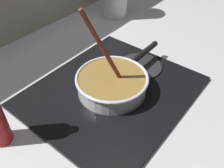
{
  "coord_description": "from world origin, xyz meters",
  "views": [
    {
      "loc": [
        -0.47,
        -0.17,
        0.59
      ],
      "look_at": [
        0.02,
        0.22,
        0.04
      ],
      "focal_mm": 39.36,
      "sensor_mm": 36.0,
      "label": 1
    }
  ],
  "objects": [
    {
      "name": "cooking_pan",
      "position": [
        0.02,
        0.22,
        0.05
      ],
      "size": [
        0.4,
        0.25,
        0.31
      ],
      "color": "silver",
      "rests_on": "hob_plate"
    },
    {
      "name": "spare_burner",
      "position": [
        0.2,
        0.22,
        0.01
      ],
      "size": [
        0.17,
        0.17,
        0.01
      ],
      "primitive_type": "cylinder",
      "color": "#262628",
      "rests_on": "hob_plate"
    },
    {
      "name": "ground",
      "position": [
        0.0,
        0.0,
        -0.02
      ],
      "size": [
        2.4,
        1.6,
        0.04
      ],
      "primitive_type": "cube",
      "color": "#B7B7BC"
    },
    {
      "name": "hob_plate",
      "position": [
        0.02,
        0.22,
        0.01
      ],
      "size": [
        0.56,
        0.48,
        0.01
      ],
      "primitive_type": "cube",
      "color": "black",
      "rests_on": "ground"
    },
    {
      "name": "burner_ring",
      "position": [
        0.02,
        0.22,
        0.02
      ],
      "size": [
        0.2,
        0.2,
        0.01
      ],
      "primitive_type": "torus",
      "color": "#592D0C",
      "rests_on": "hob_plate"
    }
  ]
}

